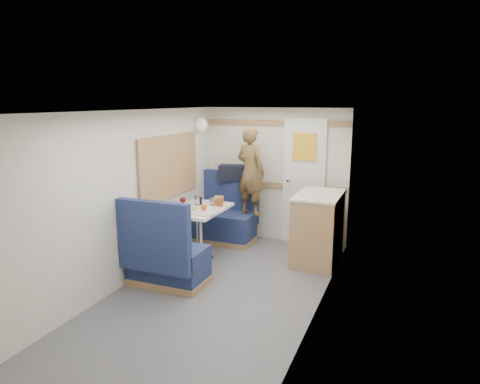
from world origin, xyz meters
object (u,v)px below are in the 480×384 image
at_px(tumbler_left, 175,208).
at_px(bread_loaf, 218,201).
at_px(salt_grinder, 209,203).
at_px(bench_near, 165,261).
at_px(pepper_grinder, 200,201).
at_px(orange_fruit, 204,207).
at_px(dome_light, 201,125).
at_px(duffel_bag, 235,173).
at_px(galley_counter, 318,227).
at_px(bench_far, 226,222).
at_px(dinette_table, 199,219).
at_px(wine_glass, 183,201).
at_px(tumbler_mid, 197,200).
at_px(tumbler_right, 212,201).
at_px(cheese_block, 195,208).
at_px(person, 251,171).
at_px(beer_glass, 220,202).
at_px(tray, 207,212).

bearing_deg(tumbler_left, bread_loaf, 59.77).
xyz_separation_m(salt_grinder, bread_loaf, (0.07, 0.16, 0.00)).
xyz_separation_m(bench_near, pepper_grinder, (-0.07, 1.04, 0.47)).
bearing_deg(bread_loaf, bench_near, -96.80).
height_order(orange_fruit, bread_loaf, same).
xyz_separation_m(bench_near, bread_loaf, (0.14, 1.17, 0.47)).
bearing_deg(dome_light, orange_fruit, -61.80).
relative_size(duffel_bag, bread_loaf, 2.22).
bearing_deg(bread_loaf, orange_fruit, -89.82).
bearing_deg(galley_counter, bench_far, 167.90).
bearing_deg(galley_counter, dinette_table, -159.46).
bearing_deg(dome_light, wine_glass, -76.55).
relative_size(duffel_bag, pepper_grinder, 4.63).
height_order(tumbler_mid, tumbler_right, tumbler_mid).
bearing_deg(cheese_block, tumbler_mid, 113.69).
height_order(tumbler_left, tumbler_mid, tumbler_mid).
distance_m(bench_far, pepper_grinder, 0.84).
relative_size(cheese_block, tumbler_right, 0.91).
bearing_deg(bench_far, bread_loaf, -76.15).
distance_m(cheese_block, wine_glass, 0.19).
height_order(bench_near, duffel_bag, duffel_bag).
relative_size(dinette_table, bench_far, 0.88).
bearing_deg(tumbler_right, person, 65.81).
relative_size(galley_counter, orange_fruit, 12.39).
distance_m(bench_near, cheese_block, 0.86).
bearing_deg(bench_far, salt_grinder, -84.57).
distance_m(person, wine_glass, 1.21).
bearing_deg(tumbler_right, cheese_block, -100.18).
relative_size(galley_counter, tumbler_right, 9.05).
relative_size(dome_light, beer_glass, 1.83).
relative_size(dome_light, bread_loaf, 0.91).
relative_size(beer_glass, bread_loaf, 0.50).
xyz_separation_m(tumbler_mid, pepper_grinder, (0.04, 0.02, -0.01)).
xyz_separation_m(tumbler_right, pepper_grinder, (-0.15, -0.04, 0.00)).
height_order(bench_near, bread_loaf, bench_near).
bearing_deg(bench_near, tray, 73.85).
bearing_deg(tumbler_left, tray, 13.96).
relative_size(tumbler_mid, tumbler_right, 1.16).
distance_m(tumbler_right, salt_grinder, 0.08).
distance_m(dome_light, pepper_grinder, 1.23).
bearing_deg(pepper_grinder, person, 57.69).
relative_size(dome_light, wine_glass, 1.19).
distance_m(galley_counter, tumbler_right, 1.46).
height_order(cheese_block, bread_loaf, bread_loaf).
xyz_separation_m(tray, tumbler_left, (-0.40, -0.10, 0.04)).
bearing_deg(wine_glass, bread_loaf, 58.39).
distance_m(bench_near, wine_glass, 0.90).
bearing_deg(tumbler_right, duffel_bag, 91.84).
xyz_separation_m(person, beer_glass, (-0.16, -0.72, -0.32)).
relative_size(dome_light, tumbler_right, 1.97).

